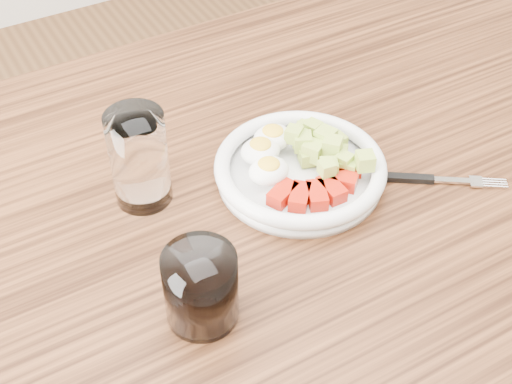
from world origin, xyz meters
TOP-DOWN VIEW (x-y plane):
  - dining_table at (0.00, 0.00)m, footprint 1.50×0.90m
  - bowl at (0.07, 0.03)m, footprint 0.22×0.22m
  - fork at (0.20, -0.05)m, footprint 0.16×0.11m
  - water_glass at (-0.12, 0.10)m, footprint 0.07×0.07m
  - coffee_glass at (-0.14, -0.10)m, footprint 0.08×0.08m

SIDE VIEW (x-z plane):
  - dining_table at x=0.00m, z-range 0.28..1.05m
  - fork at x=0.20m, z-range 0.77..0.78m
  - bowl at x=0.07m, z-range 0.76..0.82m
  - coffee_glass at x=-0.14m, z-range 0.77..0.86m
  - water_glass at x=-0.12m, z-range 0.77..0.90m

